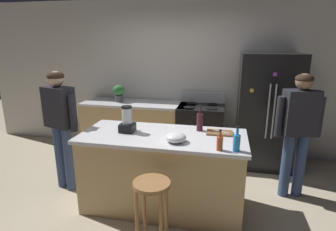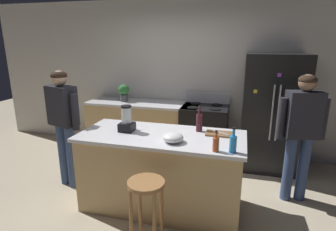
{
  "view_description": "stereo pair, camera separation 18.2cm",
  "coord_description": "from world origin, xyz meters",
  "px_view_note": "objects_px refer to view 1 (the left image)",
  "views": [
    {
      "loc": [
        0.69,
        -2.9,
        2.0
      ],
      "look_at": [
        0.0,
        0.3,
        1.09
      ],
      "focal_mm": 29.05,
      "sensor_mm": 36.0,
      "label": 1
    },
    {
      "loc": [
        0.87,
        -2.86,
        2.0
      ],
      "look_at": [
        0.0,
        0.3,
        1.09
      ],
      "focal_mm": 29.05,
      "sensor_mm": 36.0,
      "label": 2
    }
  ],
  "objects_px": {
    "blender_appliance": "(127,121)",
    "bottle_wine": "(200,121)",
    "bottle_soda": "(237,142)",
    "mixing_bowl": "(176,137)",
    "bar_stool": "(152,197)",
    "bottle_cooking_sauce": "(220,143)",
    "person_by_sink_right": "(298,125)",
    "potted_plant": "(119,92)",
    "chef_knife": "(221,132)",
    "kitchen_island": "(163,171)",
    "refrigerator": "(267,112)",
    "cutting_board": "(220,133)",
    "stove_range": "(200,132)",
    "person_by_island_left": "(60,120)"
  },
  "relations": [
    {
      "from": "bar_stool",
      "to": "bottle_cooking_sauce",
      "type": "bearing_deg",
      "value": 30.1
    },
    {
      "from": "bottle_cooking_sauce",
      "to": "mixing_bowl",
      "type": "distance_m",
      "value": 0.49
    },
    {
      "from": "person_by_sink_right",
      "to": "bottle_soda",
      "type": "bearing_deg",
      "value": -130.37
    },
    {
      "from": "bar_stool",
      "to": "bottle_soda",
      "type": "height_order",
      "value": "bottle_soda"
    },
    {
      "from": "mixing_bowl",
      "to": "kitchen_island",
      "type": "bearing_deg",
      "value": 134.47
    },
    {
      "from": "kitchen_island",
      "to": "chef_knife",
      "type": "xyz_separation_m",
      "value": [
        0.67,
        0.18,
        0.49
      ]
    },
    {
      "from": "mixing_bowl",
      "to": "chef_knife",
      "type": "bearing_deg",
      "value": 38.45
    },
    {
      "from": "person_by_island_left",
      "to": "bar_stool",
      "type": "bearing_deg",
      "value": -29.44
    },
    {
      "from": "person_by_sink_right",
      "to": "bottle_wine",
      "type": "bearing_deg",
      "value": -163.37
    },
    {
      "from": "potted_plant",
      "to": "cutting_board",
      "type": "distance_m",
      "value": 2.28
    },
    {
      "from": "refrigerator",
      "to": "potted_plant",
      "type": "distance_m",
      "value": 2.52
    },
    {
      "from": "person_by_sink_right",
      "to": "chef_knife",
      "type": "distance_m",
      "value": 1.02
    },
    {
      "from": "bar_stool",
      "to": "potted_plant",
      "type": "relative_size",
      "value": 2.36
    },
    {
      "from": "person_by_island_left",
      "to": "mixing_bowl",
      "type": "relative_size",
      "value": 7.18
    },
    {
      "from": "potted_plant",
      "to": "mixing_bowl",
      "type": "relative_size",
      "value": 1.32
    },
    {
      "from": "stove_range",
      "to": "mixing_bowl",
      "type": "bearing_deg",
      "value": -93.67
    },
    {
      "from": "kitchen_island",
      "to": "potted_plant",
      "type": "bearing_deg",
      "value": 126.87
    },
    {
      "from": "blender_appliance",
      "to": "mixing_bowl",
      "type": "distance_m",
      "value": 0.67
    },
    {
      "from": "bottle_soda",
      "to": "mixing_bowl",
      "type": "height_order",
      "value": "bottle_soda"
    },
    {
      "from": "blender_appliance",
      "to": "kitchen_island",
      "type": "bearing_deg",
      "value": -2.25
    },
    {
      "from": "person_by_sink_right",
      "to": "blender_appliance",
      "type": "distance_m",
      "value": 2.12
    },
    {
      "from": "bottle_cooking_sauce",
      "to": "stove_range",
      "type": "bearing_deg",
      "value": 100.91
    },
    {
      "from": "bottle_cooking_sauce",
      "to": "cutting_board",
      "type": "height_order",
      "value": "bottle_cooking_sauce"
    },
    {
      "from": "bar_stool",
      "to": "cutting_board",
      "type": "height_order",
      "value": "cutting_board"
    },
    {
      "from": "potted_plant",
      "to": "cutting_board",
      "type": "relative_size",
      "value": 1.0
    },
    {
      "from": "kitchen_island",
      "to": "chef_knife",
      "type": "height_order",
      "value": "chef_knife"
    },
    {
      "from": "kitchen_island",
      "to": "person_by_island_left",
      "type": "bearing_deg",
      "value": 174.06
    },
    {
      "from": "bar_stool",
      "to": "refrigerator",
      "type": "bearing_deg",
      "value": 59.29
    },
    {
      "from": "potted_plant",
      "to": "bottle_cooking_sauce",
      "type": "xyz_separation_m",
      "value": [
        1.82,
        -1.88,
        -0.09
      ]
    },
    {
      "from": "person_by_sink_right",
      "to": "potted_plant",
      "type": "bearing_deg",
      "value": 160.96
    },
    {
      "from": "mixing_bowl",
      "to": "bottle_soda",
      "type": "bearing_deg",
      "value": -10.81
    },
    {
      "from": "bottle_soda",
      "to": "chef_knife",
      "type": "relative_size",
      "value": 1.16
    },
    {
      "from": "potted_plant",
      "to": "bottle_soda",
      "type": "distance_m",
      "value": 2.73
    },
    {
      "from": "refrigerator",
      "to": "cutting_board",
      "type": "distance_m",
      "value": 1.5
    },
    {
      "from": "bottle_wine",
      "to": "person_by_sink_right",
      "type": "bearing_deg",
      "value": 16.63
    },
    {
      "from": "stove_range",
      "to": "bottle_cooking_sauce",
      "type": "xyz_separation_m",
      "value": [
        0.36,
        -1.85,
        0.54
      ]
    },
    {
      "from": "kitchen_island",
      "to": "potted_plant",
      "type": "distance_m",
      "value": 2.04
    },
    {
      "from": "bottle_wine",
      "to": "cutting_board",
      "type": "height_order",
      "value": "bottle_wine"
    },
    {
      "from": "refrigerator",
      "to": "bottle_soda",
      "type": "bearing_deg",
      "value": -106.13
    },
    {
      "from": "bottle_wine",
      "to": "chef_knife",
      "type": "bearing_deg",
      "value": -12.99
    },
    {
      "from": "stove_range",
      "to": "mixing_bowl",
      "type": "distance_m",
      "value": 1.8
    },
    {
      "from": "kitchen_island",
      "to": "blender_appliance",
      "type": "bearing_deg",
      "value": 177.75
    },
    {
      "from": "blender_appliance",
      "to": "chef_knife",
      "type": "bearing_deg",
      "value": 8.36
    },
    {
      "from": "bottle_wine",
      "to": "chef_knife",
      "type": "height_order",
      "value": "bottle_wine"
    },
    {
      "from": "person_by_sink_right",
      "to": "refrigerator",
      "type": "bearing_deg",
      "value": 105.56
    },
    {
      "from": "blender_appliance",
      "to": "bottle_wine",
      "type": "xyz_separation_m",
      "value": [
        0.84,
        0.22,
        -0.02
      ]
    },
    {
      "from": "kitchen_island",
      "to": "bottle_wine",
      "type": "height_order",
      "value": "bottle_wine"
    },
    {
      "from": "bar_stool",
      "to": "kitchen_island",
      "type": "bearing_deg",
      "value": 94.45
    },
    {
      "from": "person_by_sink_right",
      "to": "mixing_bowl",
      "type": "xyz_separation_m",
      "value": [
        -1.41,
        -0.79,
        0.01
      ]
    },
    {
      "from": "bar_stool",
      "to": "mixing_bowl",
      "type": "height_order",
      "value": "mixing_bowl"
    }
  ]
}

